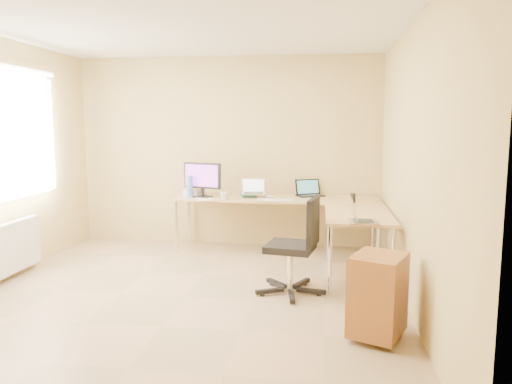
# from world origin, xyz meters

# --- Properties ---
(floor) EXTENTS (4.50, 4.50, 0.00)m
(floor) POSITION_xyz_m (0.00, 0.00, 0.00)
(floor) COLOR tan
(floor) RESTS_ON ground
(ceiling) EXTENTS (4.50, 4.50, 0.00)m
(ceiling) POSITION_xyz_m (0.00, 0.00, 2.60)
(ceiling) COLOR white
(ceiling) RESTS_ON ground
(wall_back) EXTENTS (4.50, 0.00, 4.50)m
(wall_back) POSITION_xyz_m (0.00, 2.25, 1.30)
(wall_back) COLOR tan
(wall_back) RESTS_ON ground
(wall_front) EXTENTS (4.50, 0.00, 4.50)m
(wall_front) POSITION_xyz_m (0.00, -2.25, 1.30)
(wall_front) COLOR tan
(wall_front) RESTS_ON ground
(wall_right) EXTENTS (0.00, 4.50, 4.50)m
(wall_right) POSITION_xyz_m (2.10, 0.00, 1.30)
(wall_right) COLOR tan
(wall_right) RESTS_ON ground
(desk_main) EXTENTS (2.65, 0.70, 0.73)m
(desk_main) POSITION_xyz_m (0.72, 1.85, 0.36)
(desk_main) COLOR tan
(desk_main) RESTS_ON ground
(desk_return) EXTENTS (0.70, 1.30, 0.73)m
(desk_return) POSITION_xyz_m (1.70, 0.85, 0.36)
(desk_return) COLOR tan
(desk_return) RESTS_ON ground
(monitor) EXTENTS (0.56, 0.32, 0.46)m
(monitor) POSITION_xyz_m (-0.24, 1.72, 0.96)
(monitor) COLOR black
(monitor) RESTS_ON desk_main
(book_stack) EXTENTS (0.26, 0.30, 0.04)m
(book_stack) POSITION_xyz_m (0.34, 1.92, 0.75)
(book_stack) COLOR teal
(book_stack) RESTS_ON desk_main
(laptop_center) EXTENTS (0.33, 0.27, 0.20)m
(laptop_center) POSITION_xyz_m (0.42, 1.81, 0.87)
(laptop_center) COLOR silver
(laptop_center) RESTS_ON desk_main
(laptop_black) EXTENTS (0.43, 0.39, 0.22)m
(laptop_black) POSITION_xyz_m (1.16, 2.03, 0.84)
(laptop_black) COLOR black
(laptop_black) RESTS_ON desk_main
(keyboard) EXTENTS (0.45, 0.17, 0.02)m
(keyboard) POSITION_xyz_m (0.73, 1.55, 0.74)
(keyboard) COLOR silver
(keyboard) RESTS_ON desk_main
(mouse) EXTENTS (0.11, 0.07, 0.04)m
(mouse) POSITION_xyz_m (0.64, 1.77, 0.75)
(mouse) COLOR silver
(mouse) RESTS_ON desk_main
(mug) EXTENTS (0.12, 0.12, 0.10)m
(mug) POSITION_xyz_m (0.08, 1.55, 0.78)
(mug) COLOR silver
(mug) RESTS_ON desk_main
(cd_stack) EXTENTS (0.15, 0.15, 0.03)m
(cd_stack) POSITION_xyz_m (0.09, 1.68, 0.74)
(cd_stack) COLOR white
(cd_stack) RESTS_ON desk_main
(water_bottle) EXTENTS (0.10, 0.10, 0.29)m
(water_bottle) POSITION_xyz_m (-0.40, 1.69, 0.87)
(water_bottle) COLOR #4880D7
(water_bottle) RESTS_ON desk_main
(papers) EXTENTS (0.30, 0.35, 0.01)m
(papers) POSITION_xyz_m (-0.18, 1.55, 0.73)
(papers) COLOR beige
(papers) RESTS_ON desk_main
(white_box) EXTENTS (0.25, 0.21, 0.08)m
(white_box) POSITION_xyz_m (-0.40, 1.82, 0.77)
(white_box) COLOR silver
(white_box) RESTS_ON desk_main
(desk_fan) EXTENTS (0.23, 0.23, 0.26)m
(desk_fan) POSITION_xyz_m (-0.26, 1.90, 0.86)
(desk_fan) COLOR silver
(desk_fan) RESTS_ON desk_main
(black_cup) EXTENTS (0.07, 0.07, 0.11)m
(black_cup) POSITION_xyz_m (1.68, 1.55, 0.79)
(black_cup) COLOR black
(black_cup) RESTS_ON desk_main
(laptop_return) EXTENTS (0.35, 0.28, 0.22)m
(laptop_return) POSITION_xyz_m (1.71, 0.31, 0.84)
(laptop_return) COLOR silver
(laptop_return) RESTS_ON desk_return
(office_chair) EXTENTS (0.68, 0.68, 0.98)m
(office_chair) POSITION_xyz_m (1.01, 0.27, 0.50)
(office_chair) COLOR black
(office_chair) RESTS_ON ground
(cabinet) EXTENTS (0.52, 0.56, 0.63)m
(cabinet) POSITION_xyz_m (1.76, -0.71, 0.36)
(cabinet) COLOR #A8653E
(cabinet) RESTS_ON ground
(radiator) EXTENTS (0.09, 0.80, 0.55)m
(radiator) POSITION_xyz_m (-2.03, 0.40, 0.35)
(radiator) COLOR white
(radiator) RESTS_ON ground
(window) EXTENTS (0.10, 1.80, 1.40)m
(window) POSITION_xyz_m (-2.05, 0.40, 1.55)
(window) COLOR white
(window) RESTS_ON wall_left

